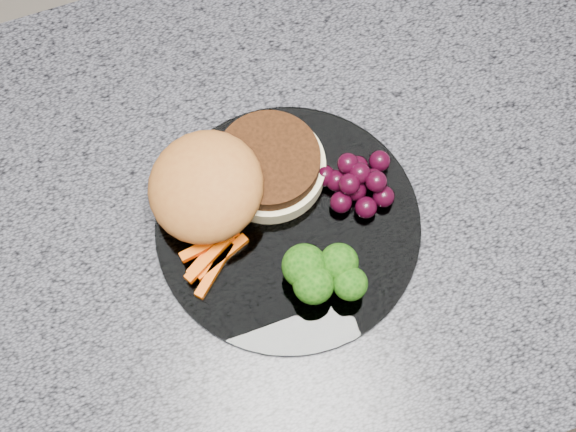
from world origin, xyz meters
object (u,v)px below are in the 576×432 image
object	(u,v)px
burger	(229,181)
grape_bunch	(358,182)
island_cabinet	(280,318)
plate	(288,225)

from	to	relation	value
burger	grape_bunch	world-z (taller)	burger
island_cabinet	grape_bunch	bearing A→B (deg)	-12.76
plate	grape_bunch	bearing A→B (deg)	8.95
island_cabinet	plate	bearing A→B (deg)	-86.23
plate	island_cabinet	bearing A→B (deg)	93.77
island_cabinet	plate	xyz separation A→B (m)	(0.00, -0.03, 0.47)
plate	grape_bunch	xyz separation A→B (m)	(0.08, 0.01, 0.02)
burger	grape_bunch	bearing A→B (deg)	-33.60
burger	grape_bunch	size ratio (longest dim) A/B	2.59
grape_bunch	island_cabinet	bearing A→B (deg)	167.24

